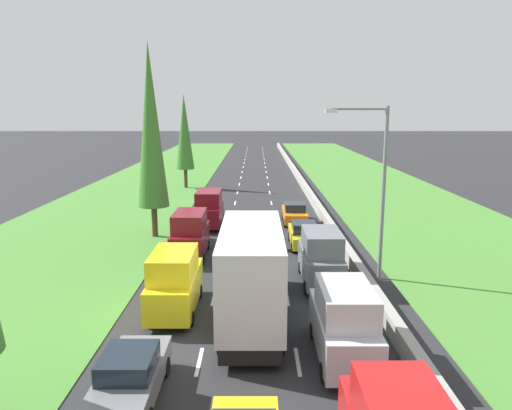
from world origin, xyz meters
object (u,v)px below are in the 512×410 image
object	(u,v)px
grey_sedan_left_lane	(130,376)
yellow_sedan_right_lane	(304,234)
silver_van_right_lane	(344,323)
poplar_tree_second	(151,126)
street_light_mast	(377,181)
maroon_van_left_lane_fifth	(209,209)
white_box_truck_centre_lane	(251,270)
yellow_van_left_lane	(175,282)
poplar_tree_third	(184,132)
grey_van_right_lane	(321,257)
orange_sedan_right_lane	(294,213)
maroon_van_left_lane	(190,234)

from	to	relation	value
grey_sedan_left_lane	yellow_sedan_right_lane	xyz separation A→B (m)	(6.98, 17.19, 0.00)
silver_van_right_lane	poplar_tree_second	size ratio (longest dim) A/B	0.37
poplar_tree_second	street_light_mast	bearing A→B (deg)	-33.21
grey_sedan_left_lane	maroon_van_left_lane_fifth	bearing A→B (deg)	89.34
white_box_truck_centre_lane	poplar_tree_second	distance (m)	16.37
yellow_van_left_lane	poplar_tree_third	distance (m)	35.69
yellow_sedan_right_lane	poplar_tree_third	world-z (taller)	poplar_tree_third
maroon_van_left_lane_fifth	poplar_tree_second	size ratio (longest dim) A/B	0.37
grey_sedan_left_lane	yellow_sedan_right_lane	distance (m)	18.56
white_box_truck_centre_lane	poplar_tree_second	world-z (taller)	poplar_tree_second
grey_sedan_left_lane	yellow_sedan_right_lane	world-z (taller)	same
silver_van_right_lane	grey_van_right_lane	world-z (taller)	same
street_light_mast	orange_sedan_right_lane	bearing A→B (deg)	103.71
maroon_van_left_lane_fifth	orange_sedan_right_lane	bearing A→B (deg)	10.08
grey_van_right_lane	maroon_van_left_lane_fifth	size ratio (longest dim) A/B	1.00
street_light_mast	white_box_truck_centre_lane	bearing A→B (deg)	-141.72
grey_sedan_left_lane	maroon_van_left_lane	bearing A→B (deg)	90.57
white_box_truck_centre_lane	poplar_tree_third	distance (m)	36.86
silver_van_right_lane	yellow_van_left_lane	bearing A→B (deg)	148.05
yellow_sedan_right_lane	poplar_tree_second	xyz separation A→B (m)	(-10.27, 2.54, 6.89)
silver_van_right_lane	street_light_mast	distance (m)	9.81
yellow_van_left_lane	maroon_van_left_lane	xyz separation A→B (m)	(-0.43, 8.29, 0.00)
poplar_tree_second	poplar_tree_third	distance (m)	22.08
grey_sedan_left_lane	maroon_van_left_lane_fifth	world-z (taller)	maroon_van_left_lane_fifth
grey_sedan_left_lane	silver_van_right_lane	bearing A→B (deg)	19.95
silver_van_right_lane	grey_sedan_left_lane	world-z (taller)	silver_van_right_lane
grey_sedan_left_lane	poplar_tree_second	xyz separation A→B (m)	(-3.29, 19.73, 6.89)
yellow_van_left_lane	grey_van_right_lane	size ratio (longest dim) A/B	1.00
maroon_van_left_lane_fifth	street_light_mast	size ratio (longest dim) A/B	0.54
yellow_sedan_right_lane	orange_sedan_right_lane	xyz separation A→B (m)	(-0.10, 6.73, 0.00)
yellow_van_left_lane	yellow_sedan_right_lane	xyz separation A→B (m)	(6.70, 10.51, -0.59)
poplar_tree_second	street_light_mast	size ratio (longest dim) A/B	1.48
silver_van_right_lane	yellow_sedan_right_lane	distance (m)	14.68
grey_sedan_left_lane	poplar_tree_third	distance (m)	42.32
yellow_van_left_lane	white_box_truck_centre_lane	xyz separation A→B (m)	(3.37, -0.71, 0.78)
grey_van_right_lane	silver_van_right_lane	bearing A→B (deg)	-91.57
grey_sedan_left_lane	orange_sedan_right_lane	xyz separation A→B (m)	(6.88, 23.92, 0.00)
yellow_van_left_lane	maroon_van_left_lane_fifth	world-z (taller)	same
street_light_mast	silver_van_right_lane	bearing A→B (deg)	-109.94
yellow_sedan_right_lane	white_box_truck_centre_lane	world-z (taller)	white_box_truck_centre_lane
white_box_truck_centre_lane	maroon_van_left_lane_fifth	distance (m)	17.13
yellow_sedan_right_lane	poplar_tree_second	bearing A→B (deg)	166.12
grey_van_right_lane	yellow_sedan_right_lane	distance (m)	6.89
orange_sedan_right_lane	street_light_mast	bearing A→B (deg)	-76.29
yellow_van_left_lane	maroon_van_left_lane	bearing A→B (deg)	92.94
grey_van_right_lane	poplar_tree_third	bearing A→B (deg)	109.95
maroon_van_left_lane	orange_sedan_right_lane	bearing A→B (deg)	51.89
grey_sedan_left_lane	street_light_mast	distance (m)	15.54
white_box_truck_centre_lane	street_light_mast	bearing A→B (deg)	38.28
silver_van_right_lane	yellow_van_left_lane	size ratio (longest dim) A/B	1.00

